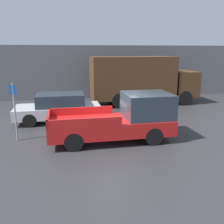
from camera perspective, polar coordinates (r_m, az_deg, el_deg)
ground_plane at (r=11.58m, az=0.88°, el=-5.54°), size 60.00×60.00×0.00m
building_wall at (r=20.50m, az=-4.84°, el=9.04°), size 28.00×0.15×4.24m
pickup_truck at (r=10.92m, az=2.44°, el=-1.53°), size 5.31×2.09×2.04m
car at (r=14.13m, az=-12.03°, el=1.09°), size 4.66×2.01×1.55m
delivery_truck at (r=18.35m, az=6.41°, el=7.56°), size 7.72×2.56×3.42m
parking_sign at (r=11.44m, az=-21.36°, el=0.71°), size 0.30×0.07×2.55m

